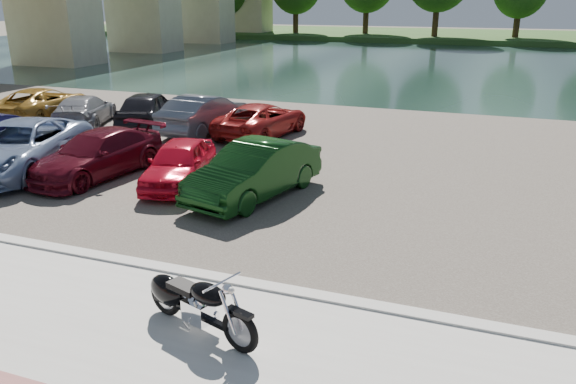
% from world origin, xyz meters
% --- Properties ---
extents(ground, '(200.00, 200.00, 0.00)m').
position_xyz_m(ground, '(0.00, 0.00, 0.00)').
color(ground, '#595447').
rests_on(ground, ground).
extents(promenade, '(60.00, 6.00, 0.10)m').
position_xyz_m(promenade, '(0.00, -1.00, 0.05)').
color(promenade, '#BCB9B1').
rests_on(promenade, ground).
extents(kerb, '(60.00, 0.30, 0.14)m').
position_xyz_m(kerb, '(0.00, 2.00, 0.07)').
color(kerb, '#BCB9B1').
rests_on(kerb, ground).
extents(parking_lot, '(60.00, 18.00, 0.04)m').
position_xyz_m(parking_lot, '(0.00, 11.00, 0.02)').
color(parking_lot, '#464038').
rests_on(parking_lot, ground).
extents(river, '(120.00, 40.00, 0.00)m').
position_xyz_m(river, '(0.00, 40.00, 0.00)').
color(river, '#1A2F2A').
rests_on(river, ground).
extents(far_bank, '(120.00, 24.00, 0.60)m').
position_xyz_m(far_bank, '(0.00, 72.00, 0.30)').
color(far_bank, '#214719').
rests_on(far_bank, ground).
extents(motorcycle, '(2.26, 1.03, 1.05)m').
position_xyz_m(motorcycle, '(0.49, 0.41, 0.56)').
color(motorcycle, black).
rests_on(motorcycle, promenade).
extents(car_2, '(3.75, 5.87, 1.51)m').
position_xyz_m(car_2, '(-8.55, 6.15, 0.79)').
color(car_2, '#7B8FB4').
rests_on(car_2, parking_lot).
extents(car_3, '(2.42, 4.67, 1.30)m').
position_xyz_m(car_3, '(-6.13, 6.63, 0.69)').
color(car_3, '#4E0B17').
rests_on(car_3, parking_lot).
extents(car_4, '(2.31, 3.90, 1.24)m').
position_xyz_m(car_4, '(-3.46, 6.75, 0.66)').
color(car_4, red).
rests_on(car_4, parking_lot).
extents(car_5, '(2.47, 4.56, 1.42)m').
position_xyz_m(car_5, '(-1.08, 6.52, 0.75)').
color(car_5, black).
rests_on(car_5, parking_lot).
extents(car_6, '(2.90, 5.11, 1.34)m').
position_xyz_m(car_6, '(-13.64, 12.58, 0.71)').
color(car_6, '#A67726').
rests_on(car_6, parking_lot).
extents(car_7, '(3.18, 4.57, 1.23)m').
position_xyz_m(car_7, '(-11.11, 12.18, 0.65)').
color(car_7, gray).
rests_on(car_7, parking_lot).
extents(car_8, '(2.84, 4.55, 1.45)m').
position_xyz_m(car_8, '(-8.53, 12.90, 0.76)').
color(car_8, black).
rests_on(car_8, parking_lot).
extents(car_9, '(1.97, 4.57, 1.46)m').
position_xyz_m(car_9, '(-5.86, 12.71, 0.77)').
color(car_9, slate).
rests_on(car_9, parking_lot).
extents(car_10, '(2.62, 4.71, 1.25)m').
position_xyz_m(car_10, '(-3.58, 12.94, 0.66)').
color(car_10, maroon).
rests_on(car_10, parking_lot).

